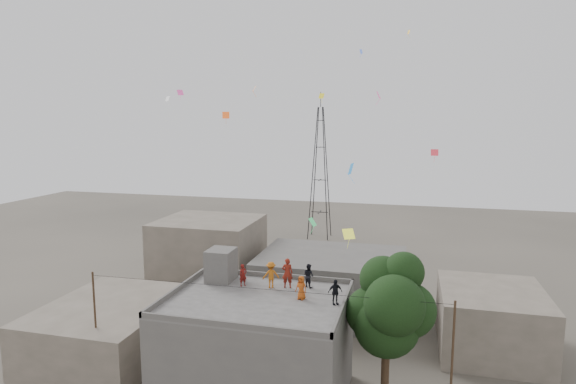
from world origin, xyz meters
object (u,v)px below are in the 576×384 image
at_px(transmission_tower, 320,173).
at_px(person_red_adult, 287,273).
at_px(person_dark_adult, 335,292).
at_px(tree, 390,308).
at_px(stair_head_box, 221,265).

height_order(transmission_tower, person_red_adult, transmission_tower).
relative_size(person_red_adult, person_dark_adult, 1.29).
height_order(tree, person_red_adult, tree).
bearing_deg(stair_head_box, tree, -10.74).
height_order(tree, person_dark_adult, tree).
bearing_deg(person_dark_adult, person_red_adult, 117.46).
relative_size(tree, person_red_adult, 4.99).
bearing_deg(person_dark_adult, stair_head_box, 132.41).
height_order(stair_head_box, person_red_adult, stair_head_box).
xyz_separation_m(tree, person_red_adult, (-6.18, 1.72, 0.91)).
relative_size(stair_head_box, tree, 0.22).
distance_m(stair_head_box, person_red_adult, 4.40).
bearing_deg(tree, person_red_adult, 164.46).
bearing_deg(tree, stair_head_box, 169.26).
relative_size(stair_head_box, person_dark_adult, 1.42).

